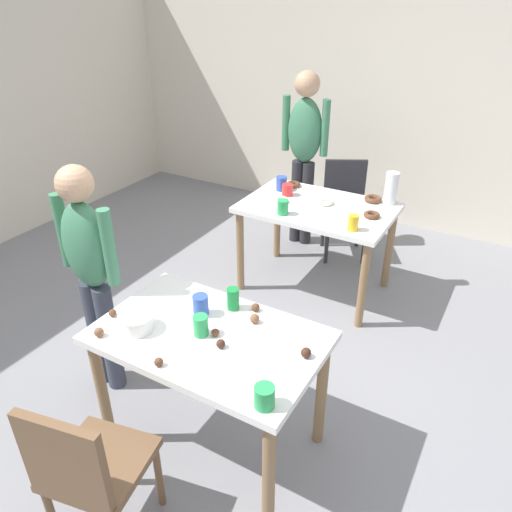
{
  "coord_description": "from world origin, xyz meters",
  "views": [
    {
      "loc": [
        1.21,
        -1.77,
        2.27
      ],
      "look_at": [
        -0.01,
        0.35,
        0.9
      ],
      "focal_mm": 34.34,
      "sensor_mm": 36.0,
      "label": 1
    }
  ],
  "objects_px": {
    "mixing_bowl": "(136,322)",
    "pitcher_far": "(391,188)",
    "chair_far_table": "(345,203)",
    "soda_can": "(233,299)",
    "dining_table_near": "(210,352)",
    "person_adult_far": "(304,145)",
    "chair_near_table": "(87,468)",
    "person_girl_near": "(90,265)",
    "dining_table_far": "(317,218)"
  },
  "relations": [
    {
      "from": "mixing_bowl",
      "to": "soda_can",
      "type": "xyz_separation_m",
      "value": [
        0.32,
        0.39,
        0.02
      ]
    },
    {
      "from": "dining_table_far",
      "to": "chair_far_table",
      "type": "height_order",
      "value": "chair_far_table"
    },
    {
      "from": "chair_near_table",
      "to": "pitcher_far",
      "type": "distance_m",
      "value": 2.85
    },
    {
      "from": "pitcher_far",
      "to": "chair_far_table",
      "type": "bearing_deg",
      "value": 140.72
    },
    {
      "from": "dining_table_near",
      "to": "soda_can",
      "type": "xyz_separation_m",
      "value": [
        -0.01,
        0.25,
        0.17
      ]
    },
    {
      "from": "dining_table_near",
      "to": "mixing_bowl",
      "type": "relative_size",
      "value": 6.59
    },
    {
      "from": "chair_near_table",
      "to": "soda_can",
      "type": "relative_size",
      "value": 7.13
    },
    {
      "from": "dining_table_near",
      "to": "dining_table_far",
      "type": "relative_size",
      "value": 0.97
    },
    {
      "from": "person_adult_far",
      "to": "soda_can",
      "type": "relative_size",
      "value": 13.31
    },
    {
      "from": "chair_far_table",
      "to": "person_girl_near",
      "type": "distance_m",
      "value": 2.53
    },
    {
      "from": "person_adult_far",
      "to": "mixing_bowl",
      "type": "relative_size",
      "value": 9.46
    },
    {
      "from": "person_adult_far",
      "to": "chair_near_table",
      "type": "bearing_deg",
      "value": -80.82
    },
    {
      "from": "chair_far_table",
      "to": "soda_can",
      "type": "bearing_deg",
      "value": -84.91
    },
    {
      "from": "dining_table_far",
      "to": "person_adult_far",
      "type": "xyz_separation_m",
      "value": [
        -0.47,
        0.72,
        0.34
      ]
    },
    {
      "from": "chair_far_table",
      "to": "mixing_bowl",
      "type": "height_order",
      "value": "chair_far_table"
    },
    {
      "from": "dining_table_near",
      "to": "dining_table_far",
      "type": "bearing_deg",
      "value": 95.72
    },
    {
      "from": "chair_far_table",
      "to": "soda_can",
      "type": "xyz_separation_m",
      "value": [
        0.2,
        -2.23,
        0.31
      ]
    },
    {
      "from": "dining_table_near",
      "to": "soda_can",
      "type": "height_order",
      "value": "soda_can"
    },
    {
      "from": "chair_far_table",
      "to": "person_adult_far",
      "type": "bearing_deg",
      "value": -178.06
    },
    {
      "from": "chair_near_table",
      "to": "chair_far_table",
      "type": "bearing_deg",
      "value": 91.55
    },
    {
      "from": "person_girl_near",
      "to": "dining_table_near",
      "type": "bearing_deg",
      "value": -3.74
    },
    {
      "from": "mixing_bowl",
      "to": "pitcher_far",
      "type": "relative_size",
      "value": 0.68
    },
    {
      "from": "chair_near_table",
      "to": "person_girl_near",
      "type": "relative_size",
      "value": 0.6
    },
    {
      "from": "dining_table_near",
      "to": "mixing_bowl",
      "type": "distance_m",
      "value": 0.4
    },
    {
      "from": "person_girl_near",
      "to": "person_adult_far",
      "type": "distance_m",
      "value": 2.42
    },
    {
      "from": "person_girl_near",
      "to": "soda_can",
      "type": "xyz_separation_m",
      "value": [
        0.83,
        0.19,
        -0.06
      ]
    },
    {
      "from": "person_girl_near",
      "to": "person_adult_far",
      "type": "relative_size",
      "value": 0.9
    },
    {
      "from": "dining_table_far",
      "to": "person_girl_near",
      "type": "relative_size",
      "value": 0.79
    },
    {
      "from": "dining_table_far",
      "to": "chair_far_table",
      "type": "relative_size",
      "value": 1.33
    },
    {
      "from": "dining_table_far",
      "to": "soda_can",
      "type": "bearing_deg",
      "value": -83.79
    },
    {
      "from": "mixing_bowl",
      "to": "chair_near_table",
      "type": "bearing_deg",
      "value": -70.13
    },
    {
      "from": "mixing_bowl",
      "to": "pitcher_far",
      "type": "xyz_separation_m",
      "value": [
        0.63,
        2.21,
        0.08
      ]
    },
    {
      "from": "dining_table_near",
      "to": "mixing_bowl",
      "type": "xyz_separation_m",
      "value": [
        -0.34,
        -0.14,
        0.15
      ]
    },
    {
      "from": "person_adult_far",
      "to": "mixing_bowl",
      "type": "bearing_deg",
      "value": -83.34
    },
    {
      "from": "person_girl_near",
      "to": "mixing_bowl",
      "type": "xyz_separation_m",
      "value": [
        0.51,
        -0.2,
        -0.08
      ]
    },
    {
      "from": "person_girl_near",
      "to": "pitcher_far",
      "type": "xyz_separation_m",
      "value": [
        1.14,
        2.01,
        0.01
      ]
    },
    {
      "from": "dining_table_far",
      "to": "person_girl_near",
      "type": "bearing_deg",
      "value": -111.66
    },
    {
      "from": "soda_can",
      "to": "person_adult_far",
      "type": "bearing_deg",
      "value": 105.83
    },
    {
      "from": "dining_table_near",
      "to": "pitcher_far",
      "type": "height_order",
      "value": "pitcher_far"
    },
    {
      "from": "chair_far_table",
      "to": "pitcher_far",
      "type": "distance_m",
      "value": 0.75
    },
    {
      "from": "soda_can",
      "to": "person_girl_near",
      "type": "bearing_deg",
      "value": -166.96
    },
    {
      "from": "chair_far_table",
      "to": "chair_near_table",
      "type": "bearing_deg",
      "value": -88.45
    },
    {
      "from": "chair_near_table",
      "to": "pitcher_far",
      "type": "height_order",
      "value": "pitcher_far"
    },
    {
      "from": "person_girl_near",
      "to": "soda_can",
      "type": "bearing_deg",
      "value": 13.04
    },
    {
      "from": "chair_near_table",
      "to": "pitcher_far",
      "type": "relative_size",
      "value": 3.44
    },
    {
      "from": "dining_table_near",
      "to": "mixing_bowl",
      "type": "height_order",
      "value": "mixing_bowl"
    },
    {
      "from": "person_adult_far",
      "to": "pitcher_far",
      "type": "bearing_deg",
      "value": -23.03
    },
    {
      "from": "person_adult_far",
      "to": "mixing_bowl",
      "type": "distance_m",
      "value": 2.63
    },
    {
      "from": "person_adult_far",
      "to": "mixing_bowl",
      "type": "xyz_separation_m",
      "value": [
        0.3,
        -2.61,
        -0.19
      ]
    },
    {
      "from": "person_adult_far",
      "to": "chair_far_table",
      "type": "bearing_deg",
      "value": 1.94
    }
  ]
}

